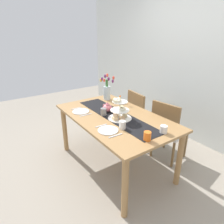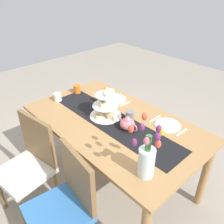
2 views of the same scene
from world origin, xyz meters
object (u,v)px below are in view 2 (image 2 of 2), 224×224
at_px(teapot, 127,123).
at_px(chair_left, 66,202).
at_px(cream_jug, 58,97).
at_px(mug_white_text, 101,98).
at_px(knife_left, 155,119).
at_px(tulip_vase, 147,156).
at_px(fork_left, 182,132).
at_px(dinner_plate_left, 168,125).
at_px(mug_orange, 77,89).
at_px(dining_table, 114,130).
at_px(knife_right, 106,94).
at_px(fork_right, 125,104).
at_px(dinner_plate_right, 115,99).
at_px(mug_grey, 130,116).
at_px(chair_right, 30,162).
at_px(tiered_cake_stand, 106,107).

bearing_deg(teapot, chair_left, 96.38).
xyz_separation_m(cream_jug, mug_white_text, (-0.33, -0.31, 0.01)).
bearing_deg(chair_left, knife_left, -88.85).
relative_size(chair_left, mug_white_text, 9.58).
bearing_deg(chair_left, cream_jug, -30.40).
distance_m(teapot, mug_white_text, 0.54).
bearing_deg(teapot, tulip_vase, 147.15).
bearing_deg(mug_white_text, fork_left, -169.63).
relative_size(chair_left, tulip_vase, 2.08).
bearing_deg(dinner_plate_left, tulip_vase, 112.17).
bearing_deg(teapot, mug_orange, -6.04).
distance_m(dining_table, knife_right, 0.55).
bearing_deg(fork_right, dinner_plate_right, 0.00).
bearing_deg(dinner_plate_right, mug_grey, 154.11).
xyz_separation_m(dinner_plate_left, knife_right, (0.82, 0.00, -0.00)).
distance_m(chair_right, fork_right, 1.06).
height_order(tiered_cake_stand, dinner_plate_right, tiered_cake_stand).
distance_m(dining_table, mug_grey, 0.21).
relative_size(dinner_plate_right, knife_right, 1.35).
height_order(fork_left, mug_grey, mug_grey).
bearing_deg(chair_right, mug_grey, -116.29).
bearing_deg(tulip_vase, dinner_plate_left, -67.83).
bearing_deg(mug_orange, knife_right, -140.38).
bearing_deg(mug_grey, chair_left, 100.97).
bearing_deg(knife_left, teapot, 78.88).
xyz_separation_m(teapot, dinner_plate_left, (-0.20, -0.30, -0.05)).
bearing_deg(chair_left, teapot, -83.62).
distance_m(dining_table, tulip_vase, 0.73).
bearing_deg(chair_right, tulip_vase, -155.42).
xyz_separation_m(chair_right, mug_grey, (-0.41, -0.83, 0.32)).
xyz_separation_m(fork_right, mug_white_text, (0.20, 0.16, 0.04)).
xyz_separation_m(chair_left, chair_right, (0.57, 0.00, 0.00)).
relative_size(fork_left, mug_orange, 1.58).
height_order(cream_jug, dinner_plate_left, cream_jug).
distance_m(tulip_vase, mug_grey, 0.67).
distance_m(knife_left, dinner_plate_right, 0.53).
relative_size(cream_jug, mug_grey, 0.89).
bearing_deg(knife_right, fork_left, 180.00).
distance_m(tulip_vase, cream_jug, 1.31).
bearing_deg(knife_right, fork_right, 180.00).
relative_size(cream_jug, dinner_plate_left, 0.37).
bearing_deg(knife_left, dining_table, 52.45).
distance_m(chair_left, teapot, 0.79).
bearing_deg(cream_jug, tiered_cake_stand, -163.77).
distance_m(cream_jug, fork_left, 1.29).
distance_m(knife_right, mug_orange, 0.33).
relative_size(chair_right, mug_grey, 9.58).
height_order(fork_left, mug_orange, mug_orange).
relative_size(teapot, mug_orange, 2.51).
bearing_deg(fork_right, knife_left, 180.00).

